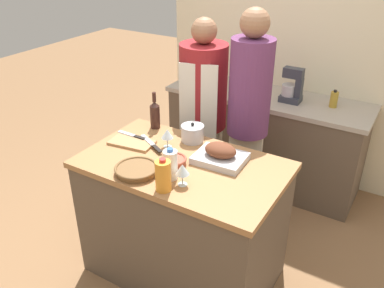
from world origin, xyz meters
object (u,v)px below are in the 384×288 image
(wicker_basket, at_px, (136,169))
(person_cook_aproned, at_px, (203,113))
(mixing_bowl, at_px, (174,161))
(wine_glass_right, at_px, (167,134))
(condiment_bottle_tall, at_px, (212,74))
(stock_pot, at_px, (193,133))
(milk_jug, at_px, (170,165))
(condiment_bottle_extra, at_px, (334,99))
(wine_glass_left, at_px, (182,170))
(condiment_bottle_short, at_px, (233,79))
(knife_chef, at_px, (152,144))
(roasting_pan, at_px, (220,155))
(juice_jug, at_px, (163,176))
(stand_mixer, at_px, (292,88))
(knife_paring, at_px, (133,135))
(cutting_board, at_px, (132,143))
(wine_bottle_green, at_px, (155,114))

(wicker_basket, height_order, person_cook_aproned, person_cook_aproned)
(mixing_bowl, height_order, wine_glass_right, wine_glass_right)
(condiment_bottle_tall, height_order, person_cook_aproned, person_cook_aproned)
(stock_pot, height_order, person_cook_aproned, person_cook_aproned)
(milk_jug, relative_size, condiment_bottle_extra, 1.31)
(wine_glass_left, bearing_deg, wicker_basket, -173.08)
(stock_pot, xyz_separation_m, milk_jug, (0.14, -0.48, 0.03))
(mixing_bowl, relative_size, condiment_bottle_short, 1.13)
(wicker_basket, xyz_separation_m, wine_glass_left, (0.31, 0.04, 0.08))
(condiment_bottle_tall, bearing_deg, stock_pot, -67.20)
(milk_jug, height_order, knife_chef, milk_jug)
(roasting_pan, bearing_deg, juice_jug, -106.09)
(wicker_basket, relative_size, stand_mixer, 0.88)
(wine_glass_left, relative_size, wine_glass_right, 1.03)
(roasting_pan, xyz_separation_m, condiment_bottle_tall, (-0.84, 1.43, -0.02))
(knife_paring, xyz_separation_m, condiment_bottle_tall, (-0.15, 1.46, 0.01))
(milk_jug, bearing_deg, condiment_bottle_extra, 72.28)
(milk_jug, bearing_deg, juice_jug, -74.82)
(stand_mixer, bearing_deg, cutting_board, -115.24)
(wine_glass_left, relative_size, condiment_bottle_extra, 0.90)
(stand_mixer, bearing_deg, wicker_basket, -103.24)
(wine_glass_right, relative_size, condiment_bottle_short, 0.91)
(juice_jug, bearing_deg, wine_bottle_green, 128.93)
(roasting_pan, height_order, stock_pot, stock_pot)
(milk_jug, xyz_separation_m, knife_paring, (-0.52, 0.29, -0.07))
(wine_glass_left, bearing_deg, knife_paring, 152.84)
(wine_glass_left, bearing_deg, wine_glass_right, 134.74)
(wine_glass_right, bearing_deg, knife_chef, -151.94)
(knife_chef, relative_size, condiment_bottle_tall, 1.98)
(person_cook_aproned, bearing_deg, cutting_board, -119.22)
(condiment_bottle_extra, bearing_deg, wicker_basket, -113.15)
(person_cook_aproned, bearing_deg, wine_glass_right, -99.51)
(condiment_bottle_tall, bearing_deg, condiment_bottle_short, -7.68)
(wicker_basket, relative_size, milk_jug, 1.34)
(juice_jug, xyz_separation_m, condiment_bottle_short, (-0.46, 1.85, -0.06))
(mixing_bowl, relative_size, condiment_bottle_tall, 1.22)
(wine_glass_left, bearing_deg, stock_pot, 115.07)
(roasting_pan, height_order, knife_chef, roasting_pan)
(wine_glass_left, height_order, wine_glass_right, wine_glass_left)
(milk_jug, distance_m, person_cook_aproned, 1.00)
(cutting_board, distance_m, condiment_bottle_extra, 1.79)
(stand_mixer, relative_size, condiment_bottle_short, 2.08)
(mixing_bowl, distance_m, milk_jug, 0.18)
(wine_glass_right, distance_m, condiment_bottle_tall, 1.51)
(wine_glass_left, distance_m, knife_paring, 0.71)
(wine_glass_left, bearing_deg, condiment_bottle_extra, 75.62)
(knife_chef, height_order, knife_paring, same)
(juice_jug, relative_size, wine_bottle_green, 0.73)
(knife_paring, relative_size, condiment_bottle_extra, 1.54)
(wicker_basket, xyz_separation_m, stock_pot, (0.07, 0.54, 0.03))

